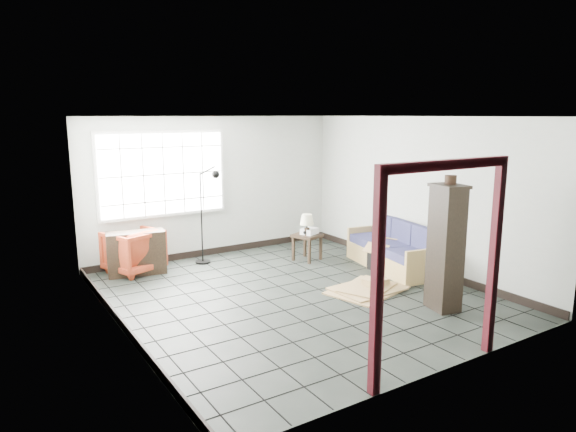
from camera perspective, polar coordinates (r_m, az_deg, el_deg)
ground at (r=7.70m, az=0.70°, el=-8.75°), size 5.50×5.50×0.00m
room_shell at (r=7.32m, az=0.61°, el=3.77°), size 5.02×5.52×2.61m
window_panel at (r=9.30m, az=-13.72°, el=4.55°), size 2.32×0.08×1.52m
doorway_trim at (r=5.34m, az=16.79°, el=-2.79°), size 1.80×0.08×2.20m
futon_sofa at (r=9.10m, az=11.71°, el=-3.86°), size 1.01×1.96×0.83m
armchair at (r=9.04m, az=-16.82°, el=-3.50°), size 1.01×0.98×0.82m
side_table at (r=9.37m, az=2.14°, el=-2.53°), size 0.57×0.57×0.49m
table_lamp at (r=9.21m, az=2.12°, el=-0.51°), size 0.33×0.33×0.38m
projector at (r=9.34m, az=2.38°, el=-1.69°), size 0.36×0.32×0.10m
floor_lamp at (r=9.19m, az=-8.81°, el=0.44°), size 0.46×0.37×1.74m
console_shelf at (r=8.93m, az=-16.50°, el=-3.95°), size 0.98×0.53×0.73m
tall_shelf at (r=7.23m, az=17.12°, el=-3.30°), size 0.46×0.54×1.73m
pot at (r=7.11m, az=17.62°, el=3.87°), size 0.18×0.18×0.12m
open_box at (r=9.10m, az=10.76°, el=-4.62°), size 0.94×0.66×0.49m
cardboard_pile at (r=7.95m, az=8.92°, el=-7.89°), size 1.34×1.10×0.17m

